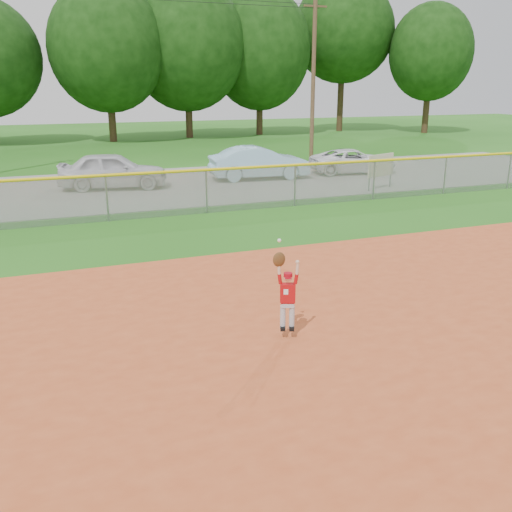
{
  "coord_description": "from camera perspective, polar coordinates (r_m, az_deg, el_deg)",
  "views": [
    {
      "loc": [
        -5.41,
        -8.6,
        4.29
      ],
      "look_at": [
        -1.59,
        1.23,
        1.1
      ],
      "focal_mm": 40.0,
      "sensor_mm": 36.0,
      "label": 1
    }
  ],
  "objects": [
    {
      "name": "ballplayer",
      "position": [
        9.77,
        3.05,
        -3.59
      ],
      "size": [
        0.46,
        0.3,
        1.63
      ],
      "color": "silver",
      "rests_on": "ground"
    },
    {
      "name": "outfield_fence",
      "position": [
        19.67,
        -4.98,
        6.8
      ],
      "size": [
        40.06,
        0.1,
        1.55
      ],
      "color": "gray",
      "rests_on": "ground"
    },
    {
      "name": "car_blue",
      "position": [
        26.78,
        0.3,
        9.32
      ],
      "size": [
        4.68,
        1.98,
        1.5
      ],
      "primitive_type": "imported",
      "rotation": [
        0.0,
        0.0,
        1.48
      ],
      "color": "#95C6DE",
      "rests_on": "parking_strip"
    },
    {
      "name": "car_white_b",
      "position": [
        29.02,
        9.69,
        9.34
      ],
      "size": [
        4.47,
        2.57,
        1.17
      ],
      "primitive_type": "imported",
      "rotation": [
        0.0,
        0.0,
        1.42
      ],
      "color": "white",
      "rests_on": "parking_strip"
    },
    {
      "name": "power_lines",
      "position": [
        31.26,
        -9.86,
        17.32
      ],
      "size": [
        19.4,
        0.24,
        9.0
      ],
      "color": "#4C3823",
      "rests_on": "ground"
    },
    {
      "name": "parking_strip",
      "position": [
        25.55,
        -8.78,
        7.01
      ],
      "size": [
        44.0,
        10.0,
        0.03
      ],
      "primitive_type": "cube",
      "color": "gray",
      "rests_on": "ground"
    },
    {
      "name": "sponsor_sign",
      "position": [
        24.66,
        12.37,
        8.76
      ],
      "size": [
        1.58,
        0.65,
        1.49
      ],
      "color": "gray",
      "rests_on": "ground"
    },
    {
      "name": "car_white_a",
      "position": [
        25.03,
        -14.13,
        8.31
      ],
      "size": [
        4.73,
        2.62,
        1.52
      ],
      "primitive_type": "imported",
      "rotation": [
        0.0,
        0.0,
        1.38
      ],
      "color": "silver",
      "rests_on": "parking_strip"
    },
    {
      "name": "ground",
      "position": [
        11.03,
        10.13,
        -6.34
      ],
      "size": [
        120.0,
        120.0,
        0.0
      ],
      "primitive_type": "plane",
      "color": "#236116",
      "rests_on": "ground"
    },
    {
      "name": "tree_line",
      "position": [
        47.05,
        -14.32,
        20.32
      ],
      "size": [
        62.37,
        13.0,
        14.43
      ],
      "color": "#422D1C",
      "rests_on": "ground"
    },
    {
      "name": "clay_infield",
      "position": [
        8.88,
        20.39,
        -13.08
      ],
      "size": [
        24.0,
        16.0,
        0.04
      ],
      "primitive_type": "cube",
      "color": "#BA4921",
      "rests_on": "ground"
    }
  ]
}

